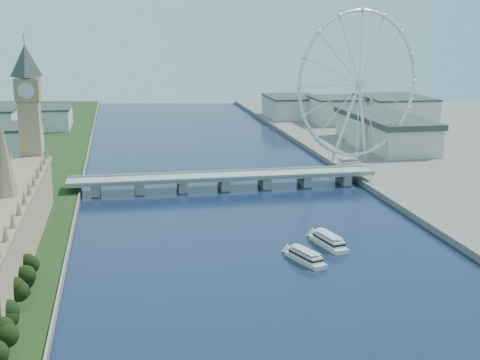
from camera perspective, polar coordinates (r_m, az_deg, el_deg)
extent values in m
cube|color=tan|center=(349.41, -19.14, -3.88)|extent=(24.00, 200.00, 28.00)
cone|color=#937A59|center=(341.09, -19.59, 1.91)|extent=(12.00, 12.00, 40.00)
cube|color=tan|center=(448.10, -17.39, 3.30)|extent=(13.00, 13.00, 80.00)
cube|color=#937A59|center=(444.09, -17.67, 7.37)|extent=(15.00, 15.00, 14.00)
pyramid|color=#2D3833|center=(442.46, -17.93, 10.97)|extent=(20.02, 20.02, 20.00)
cube|color=gray|center=(478.39, -1.41, 0.28)|extent=(220.00, 22.00, 2.00)
cube|color=gray|center=(474.31, -12.21, -0.72)|extent=(6.00, 20.00, 7.50)
cube|color=gray|center=(474.14, -8.59, -0.58)|extent=(6.00, 20.00, 7.50)
cube|color=gray|center=(475.87, -4.98, -0.43)|extent=(6.00, 20.00, 7.50)
cube|color=gray|center=(479.47, -1.41, -0.28)|extent=(6.00, 20.00, 7.50)
cube|color=gray|center=(484.90, 2.10, -0.13)|extent=(6.00, 20.00, 7.50)
cube|color=gray|center=(492.10, 5.51, 0.02)|extent=(6.00, 20.00, 7.50)
cube|color=gray|center=(501.00, 8.81, 0.16)|extent=(6.00, 20.00, 7.50)
torus|color=silver|center=(552.46, 10.15, 8.06)|extent=(113.60, 39.12, 118.60)
cylinder|color=silver|center=(552.46, 10.15, 8.06)|extent=(7.25, 6.61, 6.00)
cube|color=gray|center=(569.71, 9.26, 1.73)|extent=(14.00, 10.00, 2.00)
cube|color=beige|center=(605.38, -18.57, 3.04)|extent=(40.00, 60.00, 26.00)
cube|color=beige|center=(771.36, -16.12, 5.10)|extent=(50.00, 70.00, 22.00)
cube|color=beige|center=(788.67, 8.42, 5.86)|extent=(60.00, 60.00, 28.00)
cube|color=beige|center=(791.48, 13.03, 5.76)|extent=(70.00, 90.00, 30.00)
cube|color=beige|center=(834.45, 4.48, 6.21)|extent=(60.00, 80.00, 24.00)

